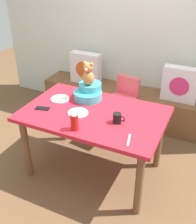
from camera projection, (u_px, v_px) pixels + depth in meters
ground_plane at (94, 169)px, 3.03m from camera, size 8.00×8.00×0.00m
back_wall at (142, 24)px, 3.52m from camera, size 4.40×0.10×2.60m
window_bench at (131, 105)px, 3.85m from camera, size 2.60×0.44×0.46m
pillow_floral_left at (86, 68)px, 3.86m from camera, size 0.44×0.15×0.44m
pillow_floral_right at (180, 84)px, 3.37m from camera, size 0.44×0.15×0.44m
dining_table at (94, 121)px, 2.71m from camera, size 1.40×0.89×0.74m
highchair at (123, 100)px, 3.35m from camera, size 0.35×0.48×0.79m
infant_seat_teal at (89, 92)px, 2.88m from camera, size 0.30×0.33×0.16m
teddy_bear at (88, 74)px, 2.78m from camera, size 0.13×0.12×0.25m
ketchup_bottle at (74, 121)px, 2.35m from camera, size 0.07×0.07×0.18m
coffee_mug at (117, 118)px, 2.47m from camera, size 0.12×0.08×0.09m
dinner_plate_near at (60, 99)px, 2.89m from camera, size 0.20×0.20×0.01m
dinner_plate_far at (78, 113)px, 2.63m from camera, size 0.20×0.20×0.01m
cell_phone at (42, 108)px, 2.71m from camera, size 0.16×0.11×0.01m
table_fork at (129, 140)px, 2.25m from camera, size 0.05×0.17×0.01m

